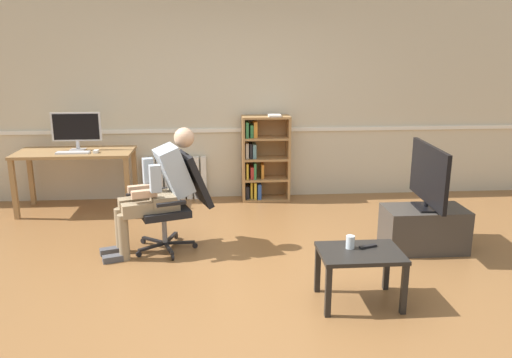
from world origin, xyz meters
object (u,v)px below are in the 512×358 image
at_px(bookshelf, 262,159).
at_px(office_chair, 178,198).
at_px(radiator, 175,178).
at_px(person_seated, 159,188).
at_px(tv_stand, 424,229).
at_px(coffee_table, 360,259).
at_px(keyboard, 73,153).
at_px(drinking_glass, 350,242).
at_px(imac_monitor, 76,128).
at_px(computer_mouse, 96,151).
at_px(tv_screen, 429,176).
at_px(spare_remote, 368,246).
at_px(computer_desk, 75,159).

height_order(bookshelf, office_chair, bookshelf).
bearing_deg(radiator, person_seated, -90.21).
xyz_separation_m(radiator, tv_stand, (2.63, -1.96, -0.07)).
xyz_separation_m(person_seated, coffee_table, (1.69, -1.22, -0.28)).
relative_size(keyboard, drinking_glass, 3.69).
height_order(imac_monitor, office_chair, imac_monitor).
bearing_deg(person_seated, bookshelf, 126.15).
height_order(computer_mouse, tv_stand, computer_mouse).
xyz_separation_m(tv_screen, spare_remote, (-0.87, -0.96, -0.32)).
height_order(keyboard, person_seated, person_seated).
xyz_separation_m(computer_mouse, tv_stand, (3.51, -1.45, -0.55)).
xyz_separation_m(computer_desk, office_chair, (1.34, -1.32, -0.13)).
distance_m(bookshelf, person_seated, 2.04).
distance_m(tv_screen, drinking_glass, 1.43).
relative_size(computer_desk, spare_remote, 9.32).
xyz_separation_m(computer_desk, radiator, (1.17, 0.39, -0.37)).
bearing_deg(radiator, keyboard, -155.27).
relative_size(tv_stand, drinking_glass, 7.66).
bearing_deg(drinking_glass, computer_mouse, 135.94).
distance_m(computer_desk, imac_monitor, 0.38).
bearing_deg(imac_monitor, drinking_glass, -43.47).
height_order(imac_monitor, tv_stand, imac_monitor).
bearing_deg(coffee_table, computer_mouse, 135.97).
bearing_deg(coffee_table, keyboard, 139.03).
relative_size(office_chair, spare_remote, 6.51).
relative_size(tv_stand, spare_remote, 5.36).
xyz_separation_m(keyboard, computer_mouse, (0.27, 0.02, 0.01)).
bearing_deg(office_chair, imac_monitor, -155.70).
bearing_deg(coffee_table, office_chair, 139.81).
height_order(computer_mouse, person_seated, person_seated).
relative_size(bookshelf, person_seated, 0.93).
relative_size(imac_monitor, keyboard, 1.54).
height_order(tv_screen, drinking_glass, tv_screen).
relative_size(office_chair, drinking_glass, 9.30).
bearing_deg(office_chair, coffee_table, 30.94).
bearing_deg(computer_desk, spare_remote, -40.86).
xyz_separation_m(office_chair, tv_screen, (2.46, -0.25, 0.25)).
relative_size(imac_monitor, tv_screen, 0.64).
bearing_deg(bookshelf, spare_remote, -78.07).
xyz_separation_m(keyboard, spare_remote, (2.91, -2.39, -0.32)).
bearing_deg(bookshelf, computer_mouse, -168.67).
height_order(keyboard, bookshelf, bookshelf).
height_order(computer_mouse, office_chair, office_chair).
bearing_deg(radiator, spare_remote, -58.93).
height_order(radiator, drinking_glass, radiator).
xyz_separation_m(keyboard, tv_stand, (3.78, -1.43, -0.55)).
xyz_separation_m(computer_desk, computer_mouse, (0.28, -0.12, 0.12)).
bearing_deg(imac_monitor, computer_mouse, -37.21).
xyz_separation_m(computer_desk, tv_stand, (3.80, -1.57, -0.44)).
height_order(tv_screen, spare_remote, tv_screen).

